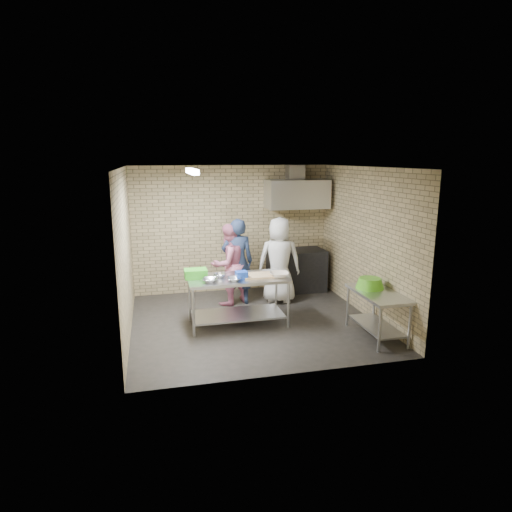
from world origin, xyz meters
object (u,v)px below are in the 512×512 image
Objects in this scene: prep_table at (238,301)px; side_counter at (377,315)px; woman_white at (279,260)px; stove at (296,270)px; green_crate at (196,274)px; bottle_red at (296,197)px; man_navy at (237,262)px; green_basin at (370,283)px; blue_tub at (242,275)px; woman_pink at (229,264)px.

prep_table is 2.34m from side_counter.
stove is at bearing -118.68° from woman_white.
green_crate is 3.19m from bottle_red.
man_navy is (-1.87, 2.17, 0.48)m from side_counter.
bottle_red is at bearing 97.90° from green_basin.
blue_tub is 1.22m from man_navy.
woman_white is (1.05, 1.04, 0.43)m from prep_table.
woman_white is at bearing 146.79° from woman_pink.
prep_table is 9.00× the size of blue_tub.
green_crate is at bearing -142.76° from bottle_red.
green_crate is 0.82× the size of green_basin.
side_counter is 0.70× the size of woman_white.
bottle_red reaches higher than blue_tub.
blue_tub is at bearing 160.64° from green_basin.
side_counter is 0.52m from green_basin.
man_navy is (0.22, 1.11, 0.43)m from prep_table.
man_navy is (-1.85, 1.92, 0.02)m from green_basin.
man_navy is at bearing 79.02° from prep_table.
green_basin is 2.81m from woman_pink.
bottle_red is 0.11× the size of woman_pink.
green_basin is at bearing -82.10° from bottle_red.
side_counter is 3.17× the size of green_crate.
woman_pink is 1.01m from woman_white.
prep_table is at bearing 60.35° from woman_pink.
blue_tub is (0.75, -0.22, -0.01)m from green_crate.
man_navy reaches higher than green_basin.
green_crate is (-2.78, 1.18, 0.55)m from side_counter.
man_navy is (0.92, 0.99, -0.07)m from green_crate.
green_basin is 0.29× the size of woman_pink.
woman_white is (-1.03, 2.09, 0.48)m from side_counter.
woman_white is at bearing 118.74° from green_basin.
green_crate is at bearing 157.07° from side_counter.
man_navy is (0.17, 1.21, -0.06)m from blue_tub.
prep_table is 3.70× the size of green_basin.
green_crate reaches higher than stove.
blue_tub is (0.05, -0.10, 0.49)m from prep_table.
man_navy reaches higher than blue_tub.
bottle_red is at bearing 37.24° from green_crate.
woman_white is at bearing 48.60° from blue_tub.
man_navy is at bearing -157.71° from stove.
side_counter is 2.61× the size of green_basin.
stove is 0.75× the size of woman_pink.
woman_white reaches higher than blue_tub.
man_navy is at bearing -150.78° from bottle_red.
woman_pink is 0.94× the size of woman_white.
side_counter is at bearing -80.71° from stove.
woman_pink reaches higher than stove.
blue_tub is 1.05× the size of bottle_red.
prep_table is at bearing 83.53° from man_navy.
blue_tub is at bearing -16.35° from green_crate.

